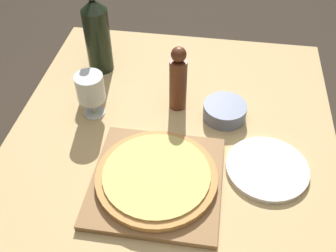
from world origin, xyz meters
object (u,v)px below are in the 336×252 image
wine_bottle (97,34)px  wine_glass (90,89)px  pizza (157,176)px  pepper_mill (178,80)px  small_bowl (225,111)px

wine_bottle → wine_glass: bearing=-80.1°
pizza → pepper_mill: (0.01, 0.31, 0.07)m
pizza → wine_bottle: wine_bottle is taller
pepper_mill → wine_glass: pepper_mill is taller
wine_bottle → small_bowl: bearing=-23.1°
pizza → wine_glass: bearing=135.0°
wine_bottle → pepper_mill: bearing=-28.7°
wine_glass → small_bowl: 0.41m
pizza → pepper_mill: pepper_mill is taller
wine_glass → pepper_mill: bearing=16.3°
pizza → pepper_mill: bearing=87.7°
pizza → small_bowl: (0.16, 0.28, -0.01)m
pepper_mill → wine_glass: (-0.25, -0.07, -0.01)m
wine_bottle → wine_glass: 0.24m
pepper_mill → small_bowl: size_ratio=1.65×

